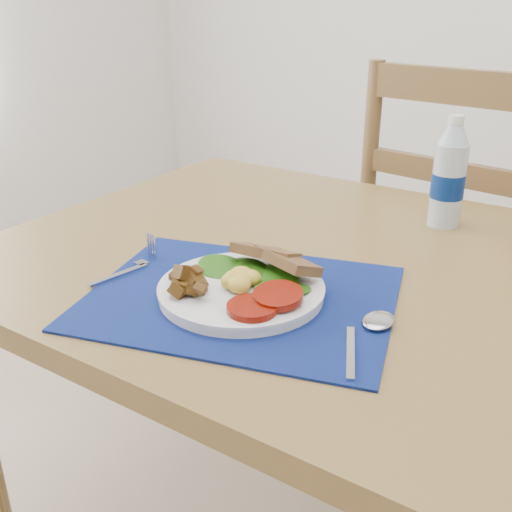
{
  "coord_description": "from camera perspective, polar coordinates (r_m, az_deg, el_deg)",
  "views": [
    {
      "loc": [
        0.29,
        -0.65,
        1.17
      ],
      "look_at": [
        -0.16,
        0.04,
        0.8
      ],
      "focal_mm": 42.0,
      "sensor_mm": 36.0,
      "label": 1
    }
  ],
  "objects": [
    {
      "name": "chair_far",
      "position": [
        1.64,
        18.66,
        2.93
      ],
      "size": [
        0.51,
        0.49,
        1.24
      ],
      "rotation": [
        0.0,
        0.0,
        3.02
      ],
      "color": "brown",
      "rests_on": "ground"
    },
    {
      "name": "table",
      "position": [
        1.03,
        12.42,
        -5.86
      ],
      "size": [
        1.4,
        0.9,
        0.75
      ],
      "color": "brown",
      "rests_on": "ground"
    },
    {
      "name": "fork",
      "position": [
        1.0,
        -11.61,
        -1.06
      ],
      "size": [
        0.03,
        0.15,
        0.0
      ],
      "rotation": [
        0.0,
        0.0,
        -0.19
      ],
      "color": "#B2B5BA",
      "rests_on": "placemat"
    },
    {
      "name": "spoon",
      "position": [
        0.81,
        10.81,
        -7.02
      ],
      "size": [
        0.06,
        0.17,
        0.01
      ],
      "rotation": [
        0.0,
        0.0,
        0.43
      ],
      "color": "#B2B5BA",
      "rests_on": "placemat"
    },
    {
      "name": "breakfast_plate",
      "position": [
        0.89,
        -1.8,
        -2.83
      ],
      "size": [
        0.24,
        0.24,
        0.06
      ],
      "rotation": [
        0.0,
        0.0,
        -0.07
      ],
      "color": "silver",
      "rests_on": "placemat"
    },
    {
      "name": "water_bottle",
      "position": [
        1.21,
        17.87,
        7.06
      ],
      "size": [
        0.06,
        0.06,
        0.21
      ],
      "color": "#ADBFCC",
      "rests_on": "table"
    },
    {
      "name": "placemat",
      "position": [
        0.89,
        -1.41,
        -3.91
      ],
      "size": [
        0.52,
        0.46,
        0.0
      ],
      "primitive_type": "cube",
      "rotation": [
        0.0,
        0.0,
        0.27
      ],
      "color": "black",
      "rests_on": "table"
    }
  ]
}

